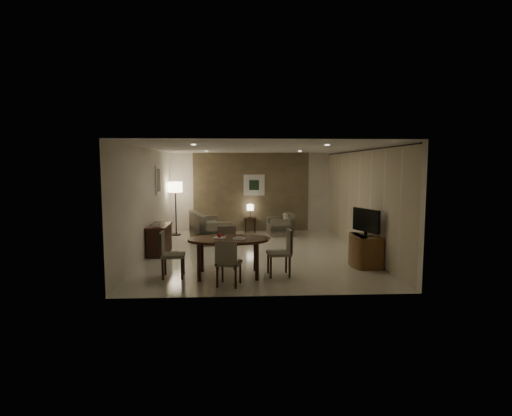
{
  "coord_description": "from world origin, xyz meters",
  "views": [
    {
      "loc": [
        -0.53,
        -10.2,
        2.24
      ],
      "look_at": [
        0.0,
        0.2,
        1.15
      ],
      "focal_mm": 28.0,
      "sensor_mm": 36.0,
      "label": 1
    }
  ],
  "objects": [
    {
      "name": "curtain_rod",
      "position": [
        2.68,
        0.0,
        2.64
      ],
      "size": [
        0.03,
        6.8,
        0.03
      ],
      "primitive_type": "cylinder",
      "rotation": [
        1.57,
        0.0,
        0.0
      ],
      "color": "black",
      "rests_on": "wall_right"
    },
    {
      "name": "tv_cabinet",
      "position": [
        2.4,
        -1.5,
        0.35
      ],
      "size": [
        0.48,
        0.9,
        0.7
      ],
      "primitive_type": null,
      "color": "brown",
      "rests_on": "floor"
    },
    {
      "name": "console_desk",
      "position": [
        -2.49,
        0.0,
        0.38
      ],
      "size": [
        0.48,
        1.2,
        0.75
      ],
      "primitive_type": null,
      "color": "#412214",
      "rests_on": "floor"
    },
    {
      "name": "chair_right",
      "position": [
        0.34,
        -2.2,
        0.48
      ],
      "size": [
        0.49,
        0.49,
        0.96
      ],
      "primitive_type": null,
      "rotation": [
        0.0,
        0.0,
        -1.51
      ],
      "color": "#756E5A",
      "rests_on": "floor"
    },
    {
      "name": "napkin",
      "position": [
        -0.47,
        -2.22,
        0.81
      ],
      "size": [
        0.12,
        0.08,
        0.03
      ],
      "primitive_type": "cube",
      "color": "white",
      "rests_on": "plate_b"
    },
    {
      "name": "downlight_nl",
      "position": [
        -1.4,
        -1.8,
        2.69
      ],
      "size": [
        0.1,
        0.1,
        0.01
      ],
      "primitive_type": "cylinder",
      "color": "white",
      "rests_on": "ceiling"
    },
    {
      "name": "art_back_canvas",
      "position": [
        0.1,
        3.44,
        1.6
      ],
      "size": [
        0.34,
        0.01,
        0.34
      ],
      "primitive_type": "cube",
      "color": "black",
      "rests_on": "wall_back"
    },
    {
      "name": "chair_left",
      "position": [
        -1.8,
        -2.23,
        0.47
      ],
      "size": [
        0.47,
        0.47,
        0.94
      ],
      "primitive_type": null,
      "rotation": [
        0.0,
        0.0,
        1.61
      ],
      "color": "#756E5A",
      "rests_on": "floor"
    },
    {
      "name": "floor_lamp",
      "position": [
        -2.48,
        2.81,
        0.87
      ],
      "size": [
        0.44,
        0.44,
        1.74
      ],
      "primitive_type": null,
      "color": "#FFE5B7",
      "rests_on": "floor"
    },
    {
      "name": "side_table",
      "position": [
        -0.04,
        3.25,
        0.25
      ],
      "size": [
        0.39,
        0.39,
        0.5
      ],
      "primitive_type": null,
      "color": "black",
      "rests_on": "floor"
    },
    {
      "name": "art_left_canvas",
      "position": [
        -2.71,
        1.2,
        1.85
      ],
      "size": [
        0.01,
        0.46,
        0.64
      ],
      "primitive_type": "cube",
      "color": "gray",
      "rests_on": "wall_left"
    },
    {
      "name": "table_lamp",
      "position": [
        -0.04,
        3.25,
        0.75
      ],
      "size": [
        0.22,
        0.22,
        0.5
      ],
      "primitive_type": null,
      "color": "#FFEAC1",
      "rests_on": "side_table"
    },
    {
      "name": "downlight_nr",
      "position": [
        1.4,
        -1.8,
        2.69
      ],
      "size": [
        0.1,
        0.1,
        0.01
      ],
      "primitive_type": "cylinder",
      "color": "white",
      "rests_on": "ceiling"
    },
    {
      "name": "art_left_frame",
      "position": [
        -2.72,
        1.2,
        1.85
      ],
      "size": [
        0.03,
        0.6,
        0.8
      ],
      "primitive_type": "cube",
      "color": "silver",
      "rests_on": "wall_left"
    },
    {
      "name": "round_rug",
      "position": [
        -0.04,
        2.07,
        0.01
      ],
      "size": [
        1.18,
        1.18,
        0.01
      ],
      "primitive_type": "cylinder",
      "color": "#423A25",
      "rests_on": "floor"
    },
    {
      "name": "flat_tv",
      "position": [
        2.38,
        -1.5,
        1.02
      ],
      "size": [
        0.36,
        0.85,
        0.6
      ],
      "primitive_type": null,
      "rotation": [
        0.0,
        0.0,
        0.35
      ],
      "color": "black",
      "rests_on": "tv_cabinet"
    },
    {
      "name": "art_back_frame",
      "position": [
        0.1,
        3.46,
        1.6
      ],
      "size": [
        0.72,
        0.03,
        0.72
      ],
      "primitive_type": "cube",
      "color": "silver",
      "rests_on": "wall_back"
    },
    {
      "name": "curtain_wall",
      "position": [
        2.68,
        0.0,
        1.32
      ],
      "size": [
        0.08,
        6.7,
        2.58
      ],
      "primitive_type": null,
      "color": "beige",
      "rests_on": "wall_right"
    },
    {
      "name": "taupe_accent",
      "position": [
        0.0,
        3.48,
        1.35
      ],
      "size": [
        3.96,
        0.03,
        2.7
      ],
      "primitive_type": "cube",
      "color": "#7D6D4E",
      "rests_on": "wall_back"
    },
    {
      "name": "plate_b",
      "position": [
        -0.47,
        -2.22,
        0.78
      ],
      "size": [
        0.26,
        0.26,
        0.02
      ],
      "primitive_type": "cylinder",
      "color": "white",
      "rests_on": "dining_table"
    },
    {
      "name": "chair_near",
      "position": [
        -0.67,
        -2.83,
        0.44
      ],
      "size": [
        0.52,
        0.52,
        0.89
      ],
      "primitive_type": null,
      "rotation": [
        0.0,
        0.0,
        2.89
      ],
      "color": "#756E5A",
      "rests_on": "floor"
    },
    {
      "name": "downlight_fr",
      "position": [
        1.4,
        1.8,
        2.69
      ],
      "size": [
        0.1,
        0.1,
        0.01
      ],
      "primitive_type": "cylinder",
      "color": "white",
      "rests_on": "ceiling"
    },
    {
      "name": "plate_a",
      "position": [
        -0.87,
        -2.12,
        0.78
      ],
      "size": [
        0.26,
        0.26,
        0.02
      ],
      "primitive_type": "cylinder",
      "color": "white",
      "rests_on": "dining_table"
    },
    {
      "name": "room_shell",
      "position": [
        0.0,
        0.4,
        1.35
      ],
      "size": [
        5.5,
        7.0,
        2.7
      ],
      "color": "beige",
      "rests_on": "ground"
    },
    {
      "name": "armchair",
      "position": [
        0.92,
        2.6,
        0.36
      ],
      "size": [
        0.88,
        0.91,
        0.72
      ],
      "primitive_type": null,
      "rotation": [
        0.0,
        0.0,
        -1.42
      ],
      "color": "#756E5A",
      "rests_on": "floor"
    },
    {
      "name": "sofa",
      "position": [
        -1.34,
        1.74,
        0.43
      ],
      "size": [
        1.99,
        1.36,
        0.85
      ],
      "primitive_type": null,
      "rotation": [
        0.0,
        0.0,
        1.84
      ],
      "color": "#756E5A",
      "rests_on": "floor"
    },
    {
      "name": "dining_table",
      "position": [
        -0.69,
        -2.17,
        0.39
      ],
      "size": [
        1.65,
        1.03,
        0.77
      ],
      "primitive_type": null,
      "color": "#412214",
      "rests_on": "floor"
    },
    {
      "name": "chair_far",
      "position": [
        -0.74,
        -1.5,
        0.45
      ],
      "size": [
        0.45,
        0.45,
        0.9
      ],
      "primitive_type": null,
      "rotation": [
        0.0,
        0.0,
        -0.03
      ],
      "color": "#756E5A",
      "rests_on": "floor"
    },
    {
      "name": "telephone",
      "position": [
        -2.49,
        -0.3,
        0.8
      ],
      "size": [
        0.2,
        0.14,
        0.09
      ],
      "primitive_type": null,
      "color": "white",
      "rests_on": "console_desk"
    },
    {
      "name": "downlight_fl",
      "position": [
        -1.4,
        1.8,
        2.69
      ],
      "size": [
        0.1,
        0.1,
        0.01
      ],
      "primitive_type": "cylinder",
      "color": "white",
      "rests_on": "ceiling"
    },
    {
      "name": "fruit_apple",
      "position": [
        -0.87,
        -2.12,
        0.84
      ],
      "size": [
        0.09,
        0.09,
        0.09
      ],
      "primitive_type": "sphere",
      "color": "#B21424",
      "rests_on": "plate_a"
    }
  ]
}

